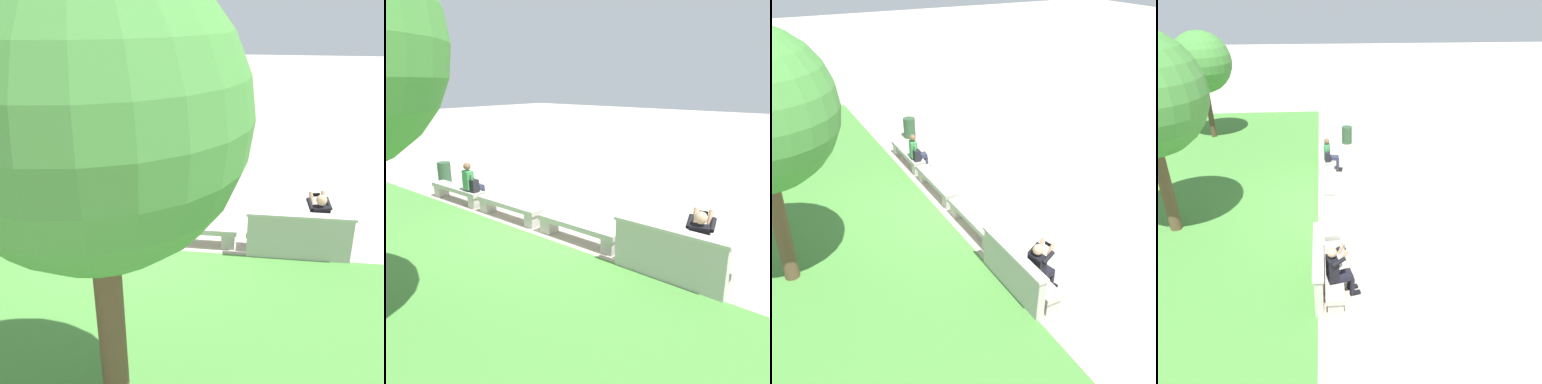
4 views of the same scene
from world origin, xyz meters
TOP-DOWN VIEW (x-y plane):
  - ground_plane at (0.00, 0.00)m, footprint 80.00×80.00m
  - grass_strip at (0.00, 4.38)m, footprint 21.01×8.00m
  - bench_main at (-3.45, 0.00)m, footprint 2.11×0.40m
  - bench_near at (-1.15, 0.00)m, footprint 2.11×0.40m
  - bench_mid at (1.15, 0.00)m, footprint 2.11×0.40m
  - bench_far at (3.45, 0.00)m, footprint 2.11×0.40m
  - backrest_wall_with_plaque at (-3.45, 0.34)m, footprint 2.13×0.24m
  - person_photographer at (-3.84, -0.08)m, footprint 0.53×0.77m
  - person_distant at (2.79, -0.07)m, footprint 0.48×0.71m
  - backpack at (2.61, 0.01)m, footprint 0.28×0.24m
  - tree_left_background at (6.79, 5.22)m, footprint 2.54×2.54m
  - trash_bin at (5.57, -0.89)m, footprint 0.44×0.44m

SIDE VIEW (x-z plane):
  - ground_plane at x=0.00m, z-range 0.00..0.00m
  - grass_strip at x=0.00m, z-range 0.00..0.03m
  - bench_main at x=-3.45m, z-range 0.08..0.53m
  - bench_near at x=-1.15m, z-range 0.08..0.53m
  - bench_mid at x=1.15m, z-range 0.08..0.53m
  - bench_far at x=3.45m, z-range 0.08..0.53m
  - trash_bin at x=5.57m, z-range 0.00..0.75m
  - backrest_wall_with_plaque at x=-3.45m, z-range 0.01..1.02m
  - backpack at x=2.61m, z-range 0.41..0.84m
  - person_distant at x=2.79m, z-range 0.04..1.30m
  - person_photographer at x=-3.84m, z-range 0.08..1.40m
  - tree_left_background at x=6.79m, z-range 1.01..5.62m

